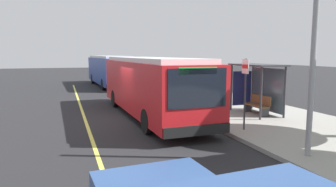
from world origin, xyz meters
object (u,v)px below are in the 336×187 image
(transit_bus_second, at_px, (109,70))
(waiting_bench, at_px, (258,105))
(pedestrian_commuter, at_px, (204,92))
(transit_bus_main, at_px, (150,84))
(route_sign_post, at_px, (245,84))

(transit_bus_second, xyz_separation_m, waiting_bench, (17.68, 4.82, -0.98))
(transit_bus_second, relative_size, pedestrian_commuter, 6.57)
(pedestrian_commuter, bearing_deg, transit_bus_second, -169.73)
(transit_bus_main, bearing_deg, pedestrian_commuter, 90.34)
(waiting_bench, bearing_deg, route_sign_post, -43.37)
(transit_bus_main, xyz_separation_m, route_sign_post, (4.55, 2.58, 0.34))
(pedestrian_commuter, bearing_deg, route_sign_post, -5.07)
(transit_bus_second, relative_size, route_sign_post, 3.97)
(waiting_bench, bearing_deg, pedestrian_commuter, -135.79)
(transit_bus_second, height_order, route_sign_post, same)
(transit_bus_second, distance_m, route_sign_post, 20.36)
(route_sign_post, relative_size, pedestrian_commuter, 1.66)
(transit_bus_second, bearing_deg, transit_bus_main, -0.56)
(transit_bus_main, distance_m, pedestrian_commuter, 3.03)
(transit_bus_second, height_order, pedestrian_commuter, transit_bus_second)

